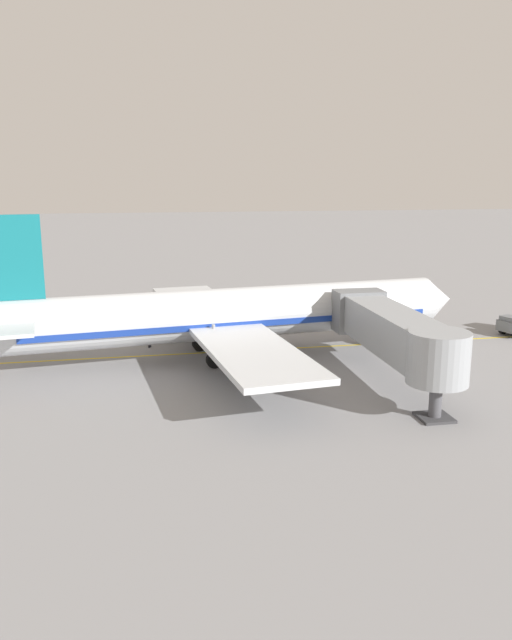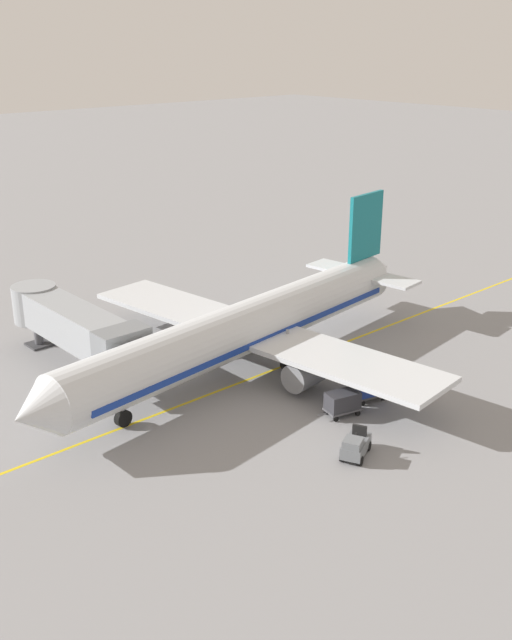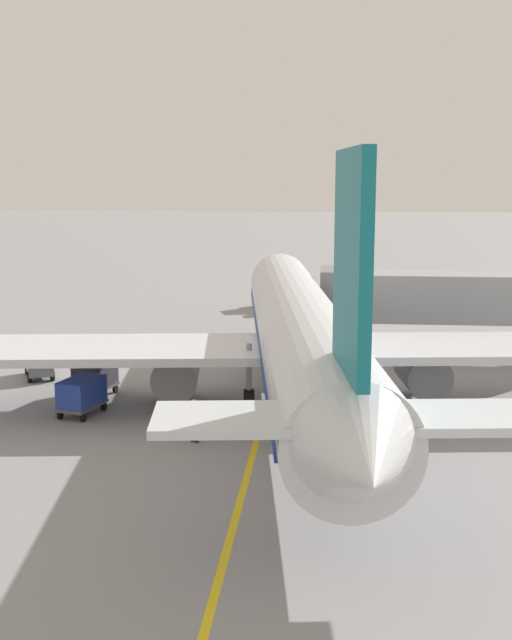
# 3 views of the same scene
# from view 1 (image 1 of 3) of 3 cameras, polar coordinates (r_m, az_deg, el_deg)

# --- Properties ---
(ground_plane) EXTENTS (400.00, 400.00, 0.00)m
(ground_plane) POSITION_cam_1_polar(r_m,az_deg,el_deg) (47.55, -3.73, -2.95)
(ground_plane) COLOR gray
(gate_lead_in_line) EXTENTS (0.24, 80.00, 0.01)m
(gate_lead_in_line) POSITION_cam_1_polar(r_m,az_deg,el_deg) (47.55, -3.73, -2.94)
(gate_lead_in_line) COLOR gold
(gate_lead_in_line) RESTS_ON ground
(parked_airliner) EXTENTS (30.40, 37.34, 10.63)m
(parked_airliner) POSITION_cam_1_polar(r_m,az_deg,el_deg) (45.48, -2.48, 0.48)
(parked_airliner) COLOR silver
(parked_airliner) RESTS_ON ground
(jet_bridge) EXTENTS (15.07, 3.50, 4.98)m
(jet_bridge) POSITION_cam_1_polar(r_m,az_deg,el_deg) (40.15, 12.48, -1.09)
(jet_bridge) COLOR #93999E
(jet_bridge) RESTS_ON ground
(baggage_tug_lead) EXTENTS (2.15, 2.77, 1.62)m
(baggage_tug_lead) POSITION_cam_1_polar(r_m,az_deg,el_deg) (59.35, -1.08, 0.97)
(baggage_tug_lead) COLOR slate
(baggage_tug_lead) RESTS_ON ground
(baggage_cart_front) EXTENTS (1.82, 2.98, 1.58)m
(baggage_cart_front) POSITION_cam_1_polar(r_m,az_deg,el_deg) (55.10, -3.68, 0.27)
(baggage_cart_front) COLOR #4C4C51
(baggage_cart_front) RESTS_ON ground
(baggage_cart_second_in_train) EXTENTS (1.82, 2.98, 1.58)m
(baggage_cart_second_in_train) POSITION_cam_1_polar(r_m,az_deg,el_deg) (54.54, -6.67, 0.08)
(baggage_cart_second_in_train) COLOR #4C4C51
(baggage_cart_second_in_train) RESTS_ON ground
(ground_crew_wing_walker) EXTENTS (0.69, 0.39, 1.69)m
(ground_crew_wing_walker) POSITION_cam_1_polar(r_m,az_deg,el_deg) (49.23, -9.71, -1.41)
(ground_crew_wing_walker) COLOR #232328
(ground_crew_wing_walker) RESTS_ON ground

